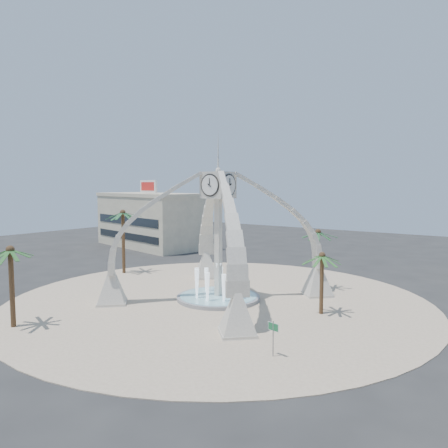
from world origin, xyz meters
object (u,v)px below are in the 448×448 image
Objects in this scene: palm_south at (10,251)px; clock_tower at (218,233)px; fountain at (218,297)px; street_sign at (273,331)px; palm_west at (123,214)px; palm_north at (318,233)px; palm_east at (322,256)px.

clock_tower is at bearing 63.28° from palm_south.
fountain is at bearing 90.00° from clock_tower.
fountain is 14.61m from street_sign.
palm_west is 3.54× the size of street_sign.
palm_west is at bearing -165.07° from palm_north.
palm_east is 11.20m from street_sign.
fountain is at bearing 152.42° from street_sign.
palm_east is 25.01m from palm_south.
fountain is at bearing 63.28° from palm_south.
clock_tower is 2.12× the size of palm_west.
palm_west is (-17.18, 3.16, 7.23)m from fountain.
clock_tower is 11.14m from palm_north.
clock_tower is at bearing -10.43° from palm_west.
palm_west is 1.23× the size of palm_south.
palm_north reaches higher than palm_east.
palm_north is 28.93m from palm_south.
fountain is 18.74m from palm_south.
fountain is (0.00, 0.00, -6.20)m from clock_tower.
palm_south is at bearing -116.72° from clock_tower.
street_sign is at bearing -74.19° from palm_north.
palm_east is 2.42× the size of street_sign.
clock_tower is 17.49m from palm_west.
palm_north is at bearing 14.93° from palm_west.
palm_west is at bearing 169.57° from clock_tower.
clock_tower is at bearing 152.43° from street_sign.
palm_west is (-27.12, 1.72, 2.48)m from palm_east.
palm_east is at bearing 8.22° from fountain.
palm_east is 27.29m from palm_west.
palm_west reaches higher than palm_north.
palm_south reaches higher than palm_east.
fountain is at bearing -171.78° from palm_east.
clock_tower is at bearing -90.00° from fountain.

